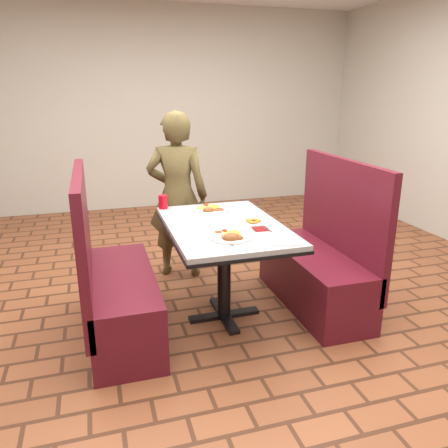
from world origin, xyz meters
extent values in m
plane|color=brown|center=(0.00, 0.00, 0.00)|extent=(7.00, 7.00, 0.00)
cube|color=beige|center=(0.00, 3.50, 1.40)|extent=(6.00, 0.04, 2.80)
cube|color=#A7A9AB|center=(0.00, 0.00, 0.73)|extent=(0.80, 1.20, 0.03)
cube|color=black|center=(0.00, 0.00, 0.70)|extent=(0.81, 1.21, 0.02)
cylinder|color=black|center=(0.00, 0.00, 0.36)|extent=(0.10, 0.10, 0.69)
cube|color=black|center=(0.00, 0.00, 0.01)|extent=(0.55, 0.08, 0.03)
cube|color=black|center=(0.00, 0.00, 0.01)|extent=(0.08, 0.55, 0.03)
cube|color=maroon|center=(-0.75, 0.00, 0.23)|extent=(0.45, 1.20, 0.45)
cube|color=maroon|center=(-0.97, 0.00, 0.70)|extent=(0.06, 1.20, 0.95)
cube|color=maroon|center=(0.75, 0.00, 0.23)|extent=(0.45, 1.20, 0.45)
cube|color=maroon|center=(0.97, 0.00, 0.70)|extent=(0.06, 1.20, 0.95)
imported|color=brown|center=(-0.16, 0.93, 0.76)|extent=(0.64, 0.53, 1.51)
cylinder|color=white|center=(-0.05, -0.32, 0.76)|extent=(0.26, 0.26, 0.02)
ellipsoid|color=yellow|center=(-0.02, -0.28, 0.79)|extent=(0.11, 0.11, 0.05)
ellipsoid|color=#88AF46|center=(-0.10, -0.27, 0.78)|extent=(0.11, 0.09, 0.03)
cylinder|color=red|center=(-0.07, -0.25, 0.79)|extent=(0.04, 0.04, 0.01)
ellipsoid|color=brown|center=(-0.06, -0.37, 0.80)|extent=(0.11, 0.09, 0.07)
ellipsoid|color=brown|center=(-0.02, -0.38, 0.79)|extent=(0.06, 0.05, 0.04)
cylinder|color=white|center=(-0.13, -0.33, 0.79)|extent=(0.06, 0.06, 0.04)
cylinder|color=brown|center=(-0.13, -0.33, 0.80)|extent=(0.05, 0.05, 0.00)
cylinder|color=white|center=(0.00, 0.36, 0.76)|extent=(0.28, 0.28, 0.02)
ellipsoid|color=yellow|center=(0.03, 0.39, 0.79)|extent=(0.11, 0.11, 0.05)
ellipsoid|color=#88AF46|center=(-0.05, 0.41, 0.79)|extent=(0.11, 0.09, 0.04)
cylinder|color=red|center=(-0.02, 0.43, 0.79)|extent=(0.04, 0.04, 0.01)
ellipsoid|color=brown|center=(0.06, 0.32, 0.78)|extent=(0.08, 0.08, 0.03)
ellipsoid|color=brown|center=(-0.03, 0.31, 0.79)|extent=(0.10, 0.07, 0.06)
cylinder|color=white|center=(0.21, -0.05, 0.76)|extent=(0.18, 0.18, 0.01)
cube|color=#610E0F|center=(0.21, -0.19, 0.75)|extent=(0.11, 0.11, 0.00)
cube|color=silver|center=(0.24, -0.21, 0.76)|extent=(0.04, 0.13, 0.00)
cylinder|color=red|center=(-0.35, 0.56, 0.80)|extent=(0.07, 0.07, 0.11)
cube|color=white|center=(0.25, -0.47, 0.76)|extent=(0.25, 0.21, 0.01)
cube|color=silver|center=(-0.11, -0.31, 0.76)|extent=(0.07, 0.15, 0.00)
cube|color=silver|center=(-0.09, -0.41, 0.76)|extent=(0.02, 0.15, 0.00)
camera|label=1|loc=(-0.86, -2.88, 1.68)|focal=35.00mm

